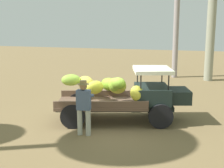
% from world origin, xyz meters
% --- Properties ---
extents(ground_plane, '(60.00, 60.00, 0.00)m').
position_xyz_m(ground_plane, '(0.00, 0.00, 0.00)').
color(ground_plane, olive).
extents(truck, '(4.66, 2.79, 1.84)m').
position_xyz_m(truck, '(0.42, 0.25, 0.92)').
color(truck, black).
rests_on(truck, ground).
extents(farmer, '(0.52, 0.48, 1.67)m').
position_xyz_m(farmer, '(-0.48, -1.50, 0.95)').
color(farmer, '#B3B9AC').
rests_on(farmer, ground).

